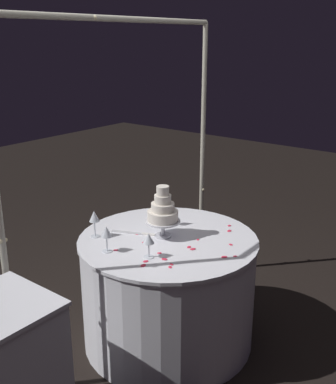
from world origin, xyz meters
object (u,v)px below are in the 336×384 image
decorative_arch (123,137)px  side_table (5,377)px  wine_glass_1 (149,240)px  wine_glass_2 (155,209)px  main_table (168,290)px  wine_glass_0 (171,210)px  tiered_cake (163,211)px  wine_glass_3 (94,217)px  wine_glass_4 (106,233)px  cake_knife (136,233)px

decorative_arch → side_table: (-1.15, -0.27, -0.94)m
wine_glass_1 → wine_glass_2: size_ratio=0.93×
main_table → wine_glass_2: (0.12, 0.20, 0.48)m
wine_glass_0 → wine_glass_1: size_ratio=1.05×
tiered_cake → wine_glass_2: size_ratio=2.11×
decorative_arch → wine_glass_0: size_ratio=13.25×
side_table → tiered_cake: tiered_cake is taller
main_table → wine_glass_3: 0.68m
main_table → wine_glass_1: 0.55m
wine_glass_1 → main_table: bearing=15.2°
decorative_arch → wine_glass_0: (0.19, -0.24, -0.49)m
wine_glass_4 → cake_knife: size_ratio=0.57×
wine_glass_1 → wine_glass_3: 0.46m
side_table → cake_knife: 1.14m
wine_glass_2 → wine_glass_3: 0.42m
wine_glass_1 → tiered_cake: bearing=23.2°
wine_glass_0 → wine_glass_2: (-0.07, 0.08, 0.00)m
main_table → wine_glass_2: 0.53m
wine_glass_3 → wine_glass_4: wine_glass_3 is taller
decorative_arch → cake_knife: 0.62m
decorative_arch → side_table: decorative_arch is taller
wine_glass_1 → wine_glass_3: (0.02, 0.46, 0.02)m
main_table → tiered_cake: (0.01, 0.05, 0.53)m
decorative_arch → wine_glass_1: (-0.28, -0.44, -0.49)m
decorative_arch → tiered_cake: (0.01, -0.32, -0.43)m
side_table → wine_glass_0: (1.34, 0.03, 0.45)m
side_table → main_table: bearing=-4.6°
wine_glass_1 → cake_knife: 0.36m
side_table → tiered_cake: bearing=-2.3°
wine_glass_3 → main_table: bearing=-55.7°
wine_glass_3 → cake_knife: bearing=-42.7°
tiered_cake → wine_glass_2: 0.20m
wine_glass_0 → wine_glass_4: 0.56m
side_table → tiered_cake: (1.16, -0.05, 0.51)m
wine_glass_3 → wine_glass_0: bearing=-30.3°
cake_knife → wine_glass_3: bearing=137.3°
side_table → wine_glass_0: bearing=1.1°
wine_glass_1 → wine_glass_3: wine_glass_3 is taller
main_table → cake_knife: cake_knife is taller
tiered_cake → main_table: bearing=-98.2°
wine_glass_4 → tiered_cake: bearing=-18.0°
tiered_cake → wine_glass_3: tiered_cake is taller
tiered_cake → wine_glass_0: (0.18, 0.07, -0.06)m
decorative_arch → wine_glass_3: (-0.26, 0.02, -0.47)m
decorative_arch → cake_knife: bearing=-113.4°
decorative_arch → main_table: size_ratio=1.81×
side_table → wine_glass_1: bearing=-10.8°
wine_glass_4 → cake_knife: (0.30, 0.04, -0.12)m
wine_glass_3 → wine_glass_4: bearing=-116.9°
decorative_arch → cake_knife: size_ratio=7.29×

